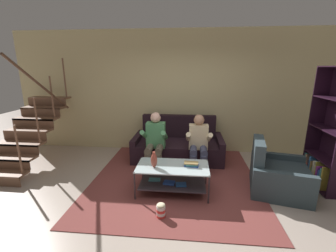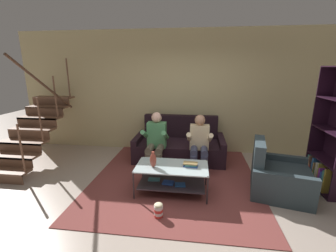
# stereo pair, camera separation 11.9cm
# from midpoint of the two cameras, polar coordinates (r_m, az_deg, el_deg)

# --- Properties ---
(ground) EXTENTS (16.80, 16.80, 0.00)m
(ground) POSITION_cam_midpoint_polar(r_m,az_deg,el_deg) (3.63, 3.77, -19.51)
(ground) COLOR #AF9E90
(back_partition) EXTENTS (8.40, 0.12, 2.90)m
(back_partition) POSITION_cam_midpoint_polar(r_m,az_deg,el_deg) (5.49, 5.71, 8.44)
(back_partition) COLOR #C7B782
(back_partition) RESTS_ON ground
(staircase_run) EXTENTS (0.94, 2.02, 2.27)m
(staircase_run) POSITION_cam_midpoint_polar(r_m,az_deg,el_deg) (5.57, -30.58, -0.31)
(staircase_run) COLOR brown
(staircase_run) RESTS_ON ground
(couch) EXTENTS (1.98, 0.96, 0.95)m
(couch) POSITION_cam_midpoint_polar(r_m,az_deg,el_deg) (5.17, 3.58, -5.07)
(couch) COLOR black
(couch) RESTS_ON ground
(person_seated_left) EXTENTS (0.50, 0.58, 1.16)m
(person_seated_left) POSITION_cam_midpoint_polar(r_m,az_deg,el_deg) (4.57, -2.35, -3.29)
(person_seated_left) COLOR brown
(person_seated_left) RESTS_ON ground
(person_seated_right) EXTENTS (0.50, 0.58, 1.13)m
(person_seated_right) POSITION_cam_midpoint_polar(r_m,az_deg,el_deg) (4.51, 8.71, -3.86)
(person_seated_right) COLOR #3C3F58
(person_seated_right) RESTS_ON ground
(coffee_table) EXTENTS (1.17, 0.63, 0.47)m
(coffee_table) POSITION_cam_midpoint_polar(r_m,az_deg,el_deg) (3.80, 1.86, -12.26)
(coffee_table) COLOR #B0C4C9
(coffee_table) RESTS_ON ground
(area_rug) EXTENTS (3.00, 3.41, 0.01)m
(area_rug) POSITION_cam_midpoint_polar(r_m,az_deg,el_deg) (4.48, 2.70, -12.30)
(area_rug) COLOR brown
(area_rug) RESTS_ON ground
(vase) EXTENTS (0.11, 0.11, 0.26)m
(vase) POSITION_cam_midpoint_polar(r_m,az_deg,el_deg) (3.65, -2.86, -8.60)
(vase) COLOR brown
(vase) RESTS_ON coffee_table
(book_stack) EXTENTS (0.25, 0.15, 0.07)m
(book_stack) POSITION_cam_midpoint_polar(r_m,az_deg,el_deg) (3.73, 6.71, -9.68)
(book_stack) COLOR #2F50AE
(book_stack) RESTS_ON coffee_table
(bookshelf) EXTENTS (0.29, 0.88, 2.06)m
(bookshelf) POSITION_cam_midpoint_polar(r_m,az_deg,el_deg) (4.69, 36.68, -4.35)
(bookshelf) COLOR black
(bookshelf) RESTS_ON ground
(armchair) EXTENTS (1.08, 1.11, 0.87)m
(armchair) POSITION_cam_midpoint_polar(r_m,az_deg,el_deg) (4.25, 26.77, -11.48)
(armchair) COLOR #303F45
(armchair) RESTS_ON ground
(popcorn_tub) EXTENTS (0.13, 0.13, 0.22)m
(popcorn_tub) POSITION_cam_midpoint_polar(r_m,az_deg,el_deg) (3.34, -1.34, -20.62)
(popcorn_tub) COLOR red
(popcorn_tub) RESTS_ON ground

